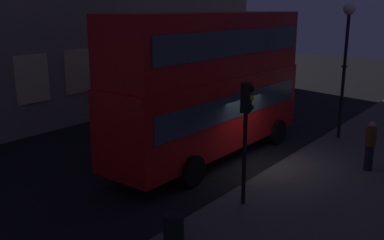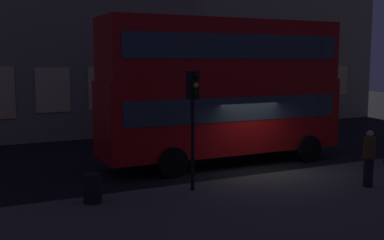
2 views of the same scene
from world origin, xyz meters
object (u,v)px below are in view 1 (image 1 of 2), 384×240
object	(u,v)px
double_decker_bus	(211,80)
traffic_light_near_kerb	(246,118)
street_lamp	(347,40)
pedestrian	(370,145)
litter_bin	(174,230)

from	to	relation	value
double_decker_bus	traffic_light_near_kerb	distance (m)	4.56
traffic_light_near_kerb	street_lamp	size ratio (longest dim) A/B	0.62
traffic_light_near_kerb	pedestrian	distance (m)	5.84
double_decker_bus	street_lamp	bearing A→B (deg)	-29.67
double_decker_bus	traffic_light_near_kerb	bearing A→B (deg)	-131.10
litter_bin	traffic_light_near_kerb	bearing A→B (deg)	-2.46
street_lamp	litter_bin	distance (m)	12.29
traffic_light_near_kerb	litter_bin	xyz separation A→B (m)	(-3.11, 0.13, -2.24)
traffic_light_near_kerb	litter_bin	bearing A→B (deg)	163.15
street_lamp	pedestrian	bearing A→B (deg)	-146.00
traffic_light_near_kerb	litter_bin	distance (m)	3.83
traffic_light_near_kerb	litter_bin	world-z (taller)	traffic_light_near_kerb
double_decker_bus	pedestrian	size ratio (longest dim) A/B	5.50
double_decker_bus	pedestrian	xyz separation A→B (m)	(2.14, -5.50, -2.11)
double_decker_bus	street_lamp	world-z (taller)	street_lamp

